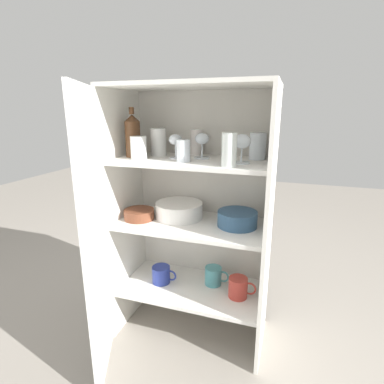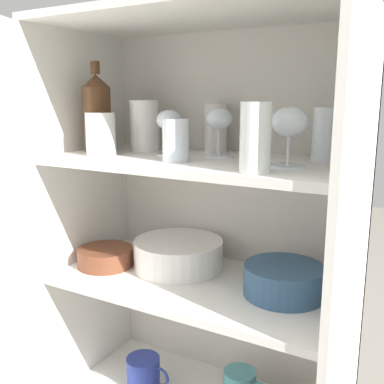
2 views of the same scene
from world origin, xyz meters
TOP-DOWN VIEW (x-y plane):
  - ground_plane at (0.00, 0.00)m, footprint 8.00×8.00m
  - cupboard_back_panel at (0.00, 0.38)m, footprint 0.77×0.02m
  - cupboard_side_left at (-0.38, 0.19)m, footprint 0.02×0.41m
  - cupboard_side_right at (0.38, 0.19)m, footprint 0.02×0.41m
  - cupboard_top_panel at (0.00, 0.19)m, footprint 0.77×0.41m
  - shelf_board_lower at (0.00, 0.19)m, footprint 0.74×0.37m
  - shelf_board_middle at (0.00, 0.19)m, footprint 0.74×0.37m
  - shelf_board_upper at (0.00, 0.19)m, footprint 0.74×0.37m
  - cupboard_door at (-0.31, -0.19)m, footprint 0.18×0.35m
  - tumbler_glass_0 at (-0.24, 0.11)m, footprint 0.08×0.08m
  - tumbler_glass_1 at (-0.02, 0.32)m, footprint 0.06×0.06m
  - tumbler_glass_2 at (0.30, 0.28)m, footprint 0.08×0.08m
  - tumbler_glass_3 at (-0.01, 0.11)m, footprint 0.06×0.06m
  - tumbler_glass_4 at (-0.20, 0.24)m, footprint 0.08×0.08m
  - tumbler_glass_5 at (0.21, 0.05)m, footprint 0.06×0.06m
  - wine_glass_0 at (-0.08, 0.18)m, footprint 0.06×0.06m
  - wine_glass_1 at (0.24, 0.15)m, footprint 0.08×0.08m
  - wine_glass_2 at (0.04, 0.23)m, footprint 0.07×0.07m
  - wine_bottle at (-0.30, 0.16)m, footprint 0.08×0.08m
  - plate_stack_white at (-0.09, 0.23)m, footprint 0.25×0.25m
  - mixing_bowl_large at (0.23, 0.21)m, footprint 0.19×0.19m
  - serving_bowl_small at (-0.28, 0.15)m, footprint 0.16×0.16m
  - coffee_mug_primary at (-0.17, 0.17)m, footprint 0.14×0.10m
  - coffee_mug_extra_1 at (0.10, 0.25)m, footprint 0.13×0.09m
  - coffee_mug_extra_2 at (0.25, 0.18)m, footprint 0.14×0.10m

SIDE VIEW (x-z plane):
  - ground_plane at x=0.00m, z-range 0.00..0.00m
  - shelf_board_lower at x=0.00m, z-range 0.24..0.26m
  - coffee_mug_primary at x=-0.17m, z-range 0.26..0.35m
  - coffee_mug_extra_1 at x=0.10m, z-range 0.26..0.36m
  - coffee_mug_extra_2 at x=0.25m, z-range 0.26..0.36m
  - shelf_board_middle at x=0.00m, z-range 0.61..0.63m
  - cupboard_back_panel at x=0.00m, z-range 0.00..1.27m
  - cupboard_side_left at x=-0.38m, z-range 0.00..1.27m
  - cupboard_side_right at x=0.38m, z-range 0.00..1.27m
  - cupboard_door at x=-0.31m, z-range 0.00..1.27m
  - serving_bowl_small at x=-0.28m, z-range 0.63..0.68m
  - plate_stack_white at x=-0.09m, z-range 0.63..0.71m
  - mixing_bowl_large at x=0.23m, z-range 0.63..0.71m
  - shelf_board_upper at x=0.00m, z-range 0.93..0.95m
  - tumbler_glass_3 at x=-0.01m, z-range 0.95..1.05m
  - tumbler_glass_0 at x=-0.24m, z-range 0.95..1.06m
  - tumbler_glass_2 at x=0.30m, z-range 0.95..1.07m
  - tumbler_glass_1 at x=-0.02m, z-range 0.95..1.08m
  - tumbler_glass_5 at x=0.21m, z-range 0.95..1.09m
  - tumbler_glass_4 at x=-0.20m, z-range 0.95..1.09m
  - wine_glass_0 at x=-0.08m, z-range 0.97..1.09m
  - wine_glass_2 at x=0.04m, z-range 0.97..1.09m
  - wine_glass_1 at x=0.24m, z-range 0.97..1.10m
  - wine_bottle at x=-0.30m, z-range 0.93..1.18m
  - cupboard_top_panel at x=0.00m, z-range 1.27..1.29m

